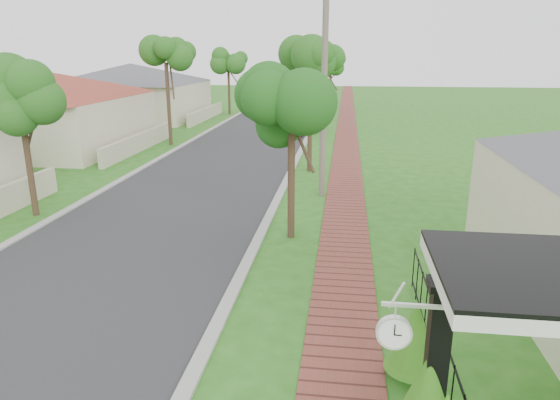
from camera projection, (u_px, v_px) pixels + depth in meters
The scene contains 15 objects.
ground at pixel (160, 370), 8.95m from camera, with size 160.00×160.00×0.00m, color #256317.
road at pixel (235, 153), 28.33m from camera, with size 7.00×120.00×0.02m, color #28282B.
kerb_right at pixel (299, 154), 27.88m from camera, with size 0.30×120.00×0.10m, color #9E9E99.
kerb_left at pixel (174, 151), 28.79m from camera, with size 0.30×120.00×0.10m, color #9E9E99.
sidewalk at pixel (346, 156), 27.55m from camera, with size 1.50×120.00×0.03m, color brown.
porch_post at pixel (435, 370), 7.11m from camera, with size 0.48×0.48×2.52m.
picket_fence at pixel (444, 366), 8.18m from camera, with size 0.03×8.02×1.00m.
street_trees at pixel (257, 67), 33.53m from camera, with size 10.70×37.65×5.89m.
far_house_red at pixel (34, 108), 29.16m from camera, with size 15.56×15.56×4.60m.
far_house_grey at pixel (133, 91), 42.47m from camera, with size 15.56×15.56×4.60m.
parked_car_red at pixel (295, 126), 34.17m from camera, with size 1.56×3.88×1.32m, color maroon.
parked_car_white at pixel (313, 112), 41.81m from camera, with size 1.39×3.99×1.32m, color silver.
near_tree at pixel (292, 115), 14.33m from camera, with size 1.84×1.84×4.73m.
utility_pole at pixel (324, 87), 18.63m from camera, with size 1.20×0.24×8.37m.
station_clock at pixel (395, 330), 6.57m from camera, with size 0.85×0.13×0.67m.
Camera 1 is at (3.15, -7.36, 5.47)m, focal length 32.00 mm.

